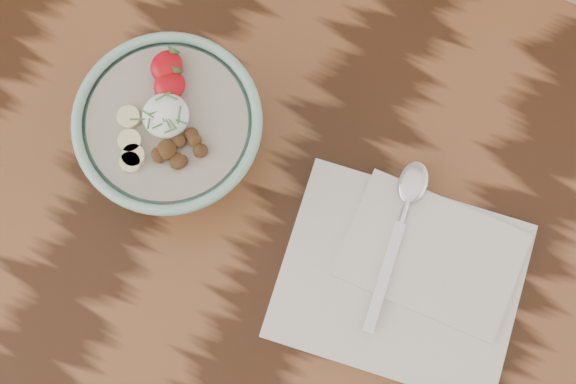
% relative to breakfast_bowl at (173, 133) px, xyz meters
% --- Properties ---
extents(table, '(1.60, 0.90, 0.75)m').
position_rel_breakfast_bowl_xyz_m(table, '(0.16, -0.11, -0.16)').
color(table, black).
rests_on(table, ground).
extents(breakfast_bowl, '(0.19, 0.19, 0.12)m').
position_rel_breakfast_bowl_xyz_m(breakfast_bowl, '(0.00, 0.00, 0.00)').
color(breakfast_bowl, '#88B7A5').
rests_on(breakfast_bowl, table).
extents(napkin, '(0.27, 0.23, 0.02)m').
position_rel_breakfast_bowl_xyz_m(napkin, '(0.28, -0.02, -0.06)').
color(napkin, silver).
rests_on(napkin, table).
extents(spoon, '(0.04, 0.19, 0.01)m').
position_rel_breakfast_bowl_xyz_m(spoon, '(0.25, 0.04, -0.04)').
color(spoon, silver).
rests_on(spoon, napkin).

